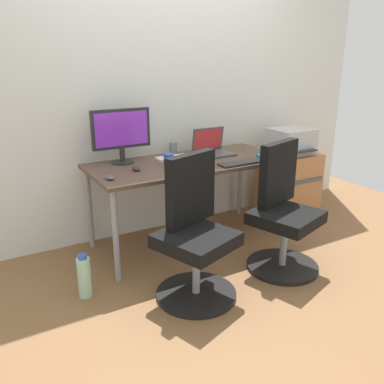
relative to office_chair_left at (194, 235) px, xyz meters
name	(u,v)px	position (x,y,z in m)	size (l,w,h in m)	color
ground_plane	(189,241)	(0.36, 0.71, -0.42)	(5.28, 5.28, 0.00)	brown
back_wall	(163,85)	(0.36, 1.15, 0.88)	(4.40, 0.04, 2.60)	silver
desk	(189,169)	(0.36, 0.71, 0.23)	(1.63, 0.73, 0.72)	brown
office_chair_left	(194,235)	(0.00, 0.00, 0.00)	(0.56, 0.56, 0.94)	black
office_chair_right	(282,213)	(0.76, 0.00, 0.00)	(0.55, 0.55, 0.94)	black
side_cabinet	(287,184)	(1.53, 0.77, -0.11)	(0.49, 0.47, 0.64)	#B77542
printer	(291,141)	(1.53, 0.77, 0.33)	(0.38, 0.40, 0.24)	#B7B7B7
water_bottle_on_floor	(84,277)	(-0.67, 0.31, -0.28)	(0.09, 0.09, 0.31)	#A5D8B2
desktop_monitor	(121,132)	(-0.13, 0.93, 0.54)	(0.48, 0.18, 0.43)	#262626
open_laptop	(212,148)	(0.66, 0.82, 0.35)	(0.31, 0.26, 0.23)	#4C4C51
keyboard_by_monitor	(176,157)	(0.32, 0.85, 0.30)	(0.34, 0.12, 0.02)	silver
keyboard_by_laptop	(239,163)	(0.66, 0.42, 0.30)	(0.34, 0.12, 0.02)	#2D2D2D
mouse_by_monitor	(110,177)	(-0.37, 0.54, 0.31)	(0.06, 0.10, 0.03)	#515156
mouse_by_laptop	(136,169)	(-0.12, 0.66, 0.31)	(0.06, 0.10, 0.03)	#2D2D2D
coffee_mug	(169,160)	(0.16, 0.68, 0.34)	(0.08, 0.08, 0.09)	blue
pen_cup	(173,148)	(0.38, 1.01, 0.35)	(0.07, 0.07, 0.10)	slate
phone_near_monitor	(189,161)	(0.35, 0.69, 0.30)	(0.07, 0.14, 0.01)	black
notebook	(271,156)	(1.02, 0.46, 0.31)	(0.21, 0.15, 0.03)	teal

